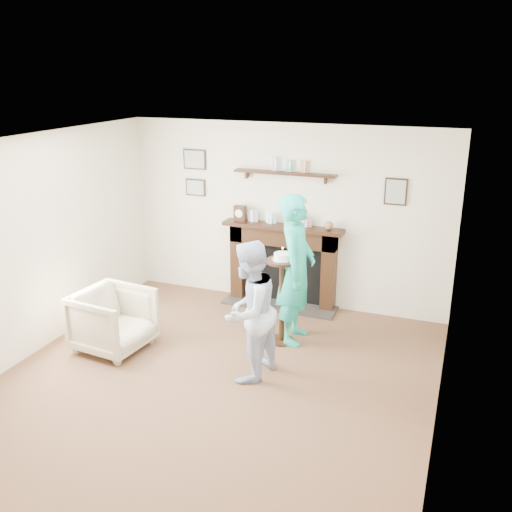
# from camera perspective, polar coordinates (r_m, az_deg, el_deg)

# --- Properties ---
(ground) EXTENTS (5.00, 5.00, 0.00)m
(ground) POSITION_cam_1_polar(r_m,az_deg,el_deg) (6.14, -4.67, -12.97)
(ground) COLOR brown
(ground) RESTS_ON ground
(room_shell) EXTENTS (4.54, 5.02, 2.52)m
(room_shell) POSITION_cam_1_polar(r_m,az_deg,el_deg) (6.08, -2.28, 3.47)
(room_shell) COLOR beige
(room_shell) RESTS_ON ground
(armchair) EXTENTS (0.88, 0.86, 0.73)m
(armchair) POSITION_cam_1_polar(r_m,az_deg,el_deg) (7.08, -13.84, -8.95)
(armchair) COLOR tan
(armchair) RESTS_ON ground
(man) EXTENTS (0.71, 0.84, 1.52)m
(man) POSITION_cam_1_polar(r_m,az_deg,el_deg) (6.32, -0.70, -11.90)
(man) COLOR #A7B9D1
(man) RESTS_ON ground
(woman) EXTENTS (0.49, 0.70, 1.82)m
(woman) POSITION_cam_1_polar(r_m,az_deg,el_deg) (7.11, 3.87, -8.27)
(woman) COLOR #20BAA8
(woman) RESTS_ON ground
(pedestal_table) EXTENTS (0.38, 0.38, 1.21)m
(pedestal_table) POSITION_cam_1_polar(r_m,az_deg,el_deg) (6.74, 2.62, -2.87)
(pedestal_table) COLOR black
(pedestal_table) RESTS_ON ground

